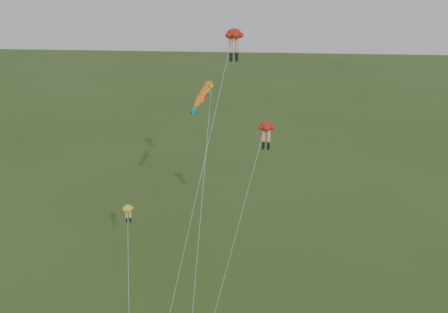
{
  "coord_description": "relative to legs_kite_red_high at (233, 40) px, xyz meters",
  "views": [
    {
      "loc": [
        6.21,
        -32.46,
        26.76
      ],
      "look_at": [
        2.69,
        6.0,
        12.58
      ],
      "focal_mm": 40.0,
      "sensor_mm": 36.0,
      "label": 1
    }
  ],
  "objects": [
    {
      "name": "legs_kite_red_high",
      "position": [
        0.0,
        0.0,
        0.0
      ],
      "size": [
        5.55,
        9.37,
        22.66
      ],
      "rotation": [
        0.0,
        0.0,
        0.04
      ],
      "color": "#B02212",
      "rests_on": "ground"
    },
    {
      "name": "legs_kite_yellow",
      "position": [
        -8.55,
        -3.72,
        -14.17
      ],
      "size": [
        2.87,
        9.95,
        8.33
      ],
      "rotation": [
        0.0,
        0.0,
        0.34
      ],
      "color": "yellow",
      "rests_on": "ground"
    },
    {
      "name": "legs_kite_red_mid",
      "position": [
        2.81,
        -3.75,
        -6.48
      ],
      "size": [
        4.86,
        6.04,
        16.1
      ],
      "rotation": [
        0.0,
        0.0,
        -0.2
      ],
      "color": "#B02212",
      "rests_on": "ground"
    },
    {
      "name": "fish_kite",
      "position": [
        -2.57,
        0.69,
        -4.82
      ],
      "size": [
        2.44,
        10.93,
        18.42
      ],
      "rotation": [
        0.8,
        0.0,
        -0.71
      ],
      "color": "yellow",
      "rests_on": "ground"
    }
  ]
}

